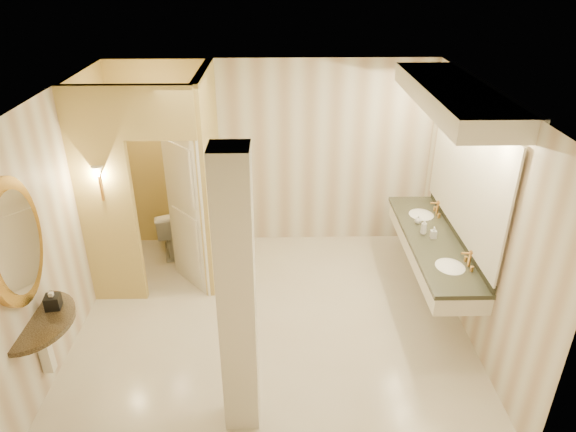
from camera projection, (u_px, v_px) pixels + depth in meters
The scene contains 16 objects.
floor at pixel (273, 320), 6.16m from camera, with size 4.50×4.50×0.00m, color beige.
ceiling at pixel (269, 96), 4.92m from camera, with size 4.50×4.50×0.00m, color silver.
wall_back at pixel (272, 155), 7.32m from camera, with size 4.50×0.02×2.70m, color silver.
wall_front at pixel (269, 346), 3.76m from camera, with size 4.50×0.02×2.70m, color silver.
wall_left at pixel (61, 222), 5.50m from camera, with size 0.02×4.00×2.70m, color silver.
wall_right at pixel (478, 218), 5.58m from camera, with size 0.02×4.00×2.70m, color silver.
toilet_closet at pixel (180, 182), 6.36m from camera, with size 1.50×1.55×2.70m.
wall_sconce at pixel (98, 174), 5.71m from camera, with size 0.14×0.14×0.42m.
vanity at pixel (446, 180), 5.81m from camera, with size 0.75×2.50×2.09m.
console_shelf at pixel (22, 278), 4.57m from camera, with size 0.92×0.92×1.91m.
pillar at pixel (237, 300), 4.26m from camera, with size 0.31×0.31×2.70m, color white.
tissue_box at pixel (53, 302), 4.91m from camera, with size 0.14×0.14×0.14m, color black.
toilet at pixel (170, 230), 7.39m from camera, with size 0.40×0.70×0.72m, color white.
soap_bottle_a at pixel (434, 233), 6.12m from camera, with size 0.07×0.07×0.15m, color beige.
soap_bottle_b at pixel (418, 219), 6.46m from camera, with size 0.09×0.09×0.11m, color silver.
soap_bottle_c at pixel (424, 227), 6.20m from camera, with size 0.07×0.07×0.19m, color #C6B28C.
Camera 1 is at (0.08, -4.91, 3.92)m, focal length 32.00 mm.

